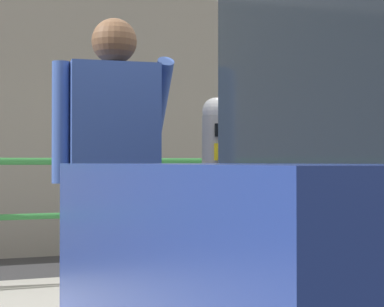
# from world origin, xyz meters

# --- Properties ---
(parking_meter) EXTENTS (0.15, 0.16, 1.37)m
(parking_meter) POSITION_xyz_m (0.06, 0.38, 1.09)
(parking_meter) COLOR slate
(parking_meter) RESTS_ON sidewalk_curb
(pedestrian_at_meter) EXTENTS (0.67, 0.51, 1.77)m
(pedestrian_at_meter) POSITION_xyz_m (-0.49, 0.44, 1.16)
(pedestrian_at_meter) COLOR #1E233F
(pedestrian_at_meter) RESTS_ON sidewalk_curb
(background_railing) EXTENTS (24.06, 0.06, 1.06)m
(background_railing) POSITION_xyz_m (-0.00, 2.69, 0.89)
(background_railing) COLOR #2D7A38
(background_railing) RESTS_ON sidewalk_curb
(backdrop_wall) EXTENTS (32.00, 0.50, 3.36)m
(backdrop_wall) POSITION_xyz_m (0.00, 5.42, 1.68)
(backdrop_wall) COLOR gray
(backdrop_wall) RESTS_ON ground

